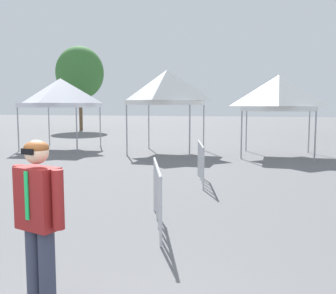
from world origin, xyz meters
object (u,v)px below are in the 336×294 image
object	(u,v)px
canopy_tent_behind_right	(61,93)
person_foreground	(39,217)
tree_behind_tents_left	(80,73)
canopy_tent_far_right	(278,93)
traffic_cone_lot_center	(22,172)
crowd_barrier_by_lift	(157,184)
crowd_barrier_mid_lot	(201,155)
canopy_tent_behind_left	(167,87)

from	to	relation	value
canopy_tent_behind_right	person_foreground	size ratio (longest dim) A/B	1.89
canopy_tent_behind_right	tree_behind_tents_left	size ratio (longest dim) A/B	0.49
canopy_tent_far_right	traffic_cone_lot_center	size ratio (longest dim) A/B	7.39
canopy_tent_far_right	crowd_barrier_by_lift	bearing A→B (deg)	-101.81
crowd_barrier_by_lift	person_foreground	bearing A→B (deg)	-95.00
crowd_barrier_by_lift	crowd_barrier_mid_lot	xyz separation A→B (m)	(0.06, 4.03, 0.00)
canopy_tent_behind_right	traffic_cone_lot_center	size ratio (longest dim) A/B	7.48
canopy_tent_behind_right	canopy_tent_far_right	bearing A→B (deg)	-0.38
tree_behind_tents_left	crowd_barrier_mid_lot	world-z (taller)	tree_behind_tents_left
crowd_barrier_mid_lot	crowd_barrier_by_lift	bearing A→B (deg)	-90.87
canopy_tent_far_right	crowd_barrier_by_lift	size ratio (longest dim) A/B	1.66
canopy_tent_behind_right	canopy_tent_far_right	world-z (taller)	canopy_tent_behind_right
person_foreground	canopy_tent_behind_right	bearing A→B (deg)	119.15
traffic_cone_lot_center	crowd_barrier_mid_lot	bearing A→B (deg)	11.59
canopy_tent_far_right	crowd_barrier_by_lift	distance (m)	10.76
canopy_tent_behind_left	traffic_cone_lot_center	distance (m)	7.99
tree_behind_tents_left	crowd_barrier_mid_lot	size ratio (longest dim) A/B	3.36
canopy_tent_far_right	tree_behind_tents_left	size ratio (longest dim) A/B	0.48
person_foreground	crowd_barrier_by_lift	xyz separation A→B (m)	(0.27, 3.13, -0.28)
canopy_tent_behind_right	traffic_cone_lot_center	bearing A→B (deg)	-67.88
person_foreground	crowd_barrier_by_lift	distance (m)	3.16
canopy_tent_behind_left	person_foreground	size ratio (longest dim) A/B	2.04
canopy_tent_far_right	person_foreground	distance (m)	13.81
canopy_tent_behind_right	canopy_tent_behind_left	distance (m)	5.34
person_foreground	canopy_tent_behind_left	bearing A→B (deg)	99.54
canopy_tent_behind_right	canopy_tent_far_right	size ratio (longest dim) A/B	1.01
canopy_tent_behind_left	crowd_barrier_mid_lot	bearing A→B (deg)	-67.34
canopy_tent_behind_right	tree_behind_tents_left	xyz separation A→B (m)	(-5.54, 12.74, 2.06)
canopy_tent_behind_right	crowd_barrier_by_lift	bearing A→B (deg)	-53.08
canopy_tent_far_right	crowd_barrier_mid_lot	xyz separation A→B (m)	(-2.11, -6.35, -1.84)
crowd_barrier_by_lift	traffic_cone_lot_center	xyz separation A→B (m)	(-4.83, 3.02, -0.53)
canopy_tent_behind_right	traffic_cone_lot_center	xyz separation A→B (m)	(3.01, -7.42, -2.45)
tree_behind_tents_left	traffic_cone_lot_center	distance (m)	22.36
canopy_tent_behind_right	crowd_barrier_by_lift	size ratio (longest dim) A/B	1.68
canopy_tent_behind_left	tree_behind_tents_left	bearing A→B (deg)	129.93
crowd_barrier_mid_lot	canopy_tent_far_right	bearing A→B (deg)	71.63
canopy_tent_behind_right	crowd_barrier_mid_lot	size ratio (longest dim) A/B	1.64
tree_behind_tents_left	traffic_cone_lot_center	world-z (taller)	tree_behind_tents_left
crowd_barrier_by_lift	canopy_tent_behind_left	bearing A→B (deg)	103.85
canopy_tent_behind_right	tree_behind_tents_left	world-z (taller)	tree_behind_tents_left
traffic_cone_lot_center	canopy_tent_behind_right	bearing A→B (deg)	112.12
canopy_tent_behind_left	crowd_barrier_mid_lot	world-z (taller)	canopy_tent_behind_left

